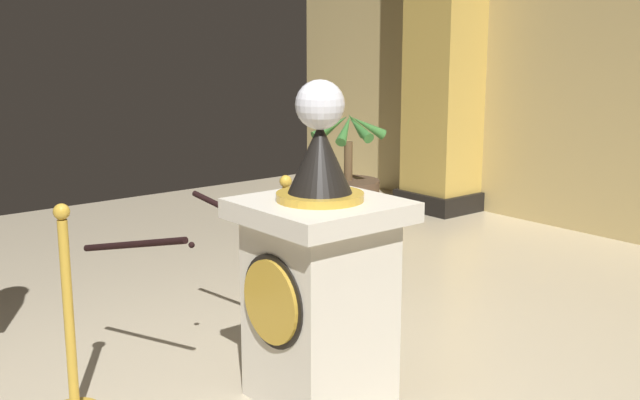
{
  "coord_description": "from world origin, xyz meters",
  "views": [
    {
      "loc": [
        3.13,
        -2.23,
        1.88
      ],
      "look_at": [
        0.15,
        0.2,
        1.06
      ],
      "focal_mm": 44.48,
      "sensor_mm": 36.0,
      "label": 1
    }
  ],
  "objects_px": {
    "stanchion_near": "(287,272)",
    "potted_palm_left": "(348,197)",
    "pedestal_clock": "(319,278)",
    "stanchion_far": "(71,342)"
  },
  "relations": [
    {
      "from": "pedestal_clock",
      "to": "potted_palm_left",
      "type": "distance_m",
      "value": 3.51
    },
    {
      "from": "stanchion_near",
      "to": "stanchion_far",
      "type": "xyz_separation_m",
      "value": [
        0.35,
        -1.59,
        0.04
      ]
    },
    {
      "from": "pedestal_clock",
      "to": "stanchion_far",
      "type": "bearing_deg",
      "value": -121.02
    },
    {
      "from": "pedestal_clock",
      "to": "stanchion_near",
      "type": "relative_size",
      "value": 1.68
    },
    {
      "from": "stanchion_near",
      "to": "stanchion_far",
      "type": "relative_size",
      "value": 0.91
    },
    {
      "from": "stanchion_near",
      "to": "potted_palm_left",
      "type": "height_order",
      "value": "potted_palm_left"
    },
    {
      "from": "pedestal_clock",
      "to": "stanchion_near",
      "type": "distance_m",
      "value": 1.17
    },
    {
      "from": "pedestal_clock",
      "to": "stanchion_near",
      "type": "xyz_separation_m",
      "value": [
        -0.99,
        0.53,
        -0.31
      ]
    },
    {
      "from": "pedestal_clock",
      "to": "potted_palm_left",
      "type": "bearing_deg",
      "value": 136.37
    },
    {
      "from": "stanchion_near",
      "to": "potted_palm_left",
      "type": "xyz_separation_m",
      "value": [
        -1.54,
        1.88,
        0.0
      ]
    }
  ]
}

